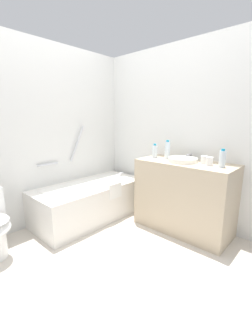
{
  "coord_description": "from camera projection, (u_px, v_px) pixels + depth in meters",
  "views": [
    {
      "loc": [
        -1.29,
        -1.43,
        1.37
      ],
      "look_at": [
        0.46,
        0.18,
        0.83
      ],
      "focal_mm": 23.35,
      "sensor_mm": 36.0,
      "label": 1
    }
  ],
  "objects": [
    {
      "name": "vanity_counter",
      "position": [
        183.0,
        196.0,
        2.69
      ],
      "size": [
        0.54,
        1.15,
        0.87
      ],
      "primitive_type": "cube",
      "color": "tan",
      "rests_on": "ground_plane"
    },
    {
      "name": "water_bottle_2",
      "position": [
        155.0,
        151.0,
        2.87
      ],
      "size": [
        0.07,
        0.07,
        0.18
      ],
      "color": "silver",
      "rests_on": "vanity_counter"
    },
    {
      "name": "wall_right_mirror",
      "position": [
        183.0,
        135.0,
        2.91
      ],
      "size": [
        0.1,
        2.9,
        2.31
      ],
      "primitive_type": "cube",
      "color": "silver",
      "rests_on": "ground_plane"
    },
    {
      "name": "sink_basin",
      "position": [
        183.0,
        160.0,
        2.6
      ],
      "size": [
        0.35,
        0.35,
        0.05
      ],
      "primitive_type": "cylinder",
      "color": "white",
      "rests_on": "vanity_counter"
    },
    {
      "name": "water_bottle_0",
      "position": [
        167.0,
        150.0,
        2.8
      ],
      "size": [
        0.07,
        0.07,
        0.24
      ],
      "color": "silver",
      "rests_on": "vanity_counter"
    },
    {
      "name": "bathtub",
      "position": [
        91.0,
        199.0,
        3.07
      ],
      "size": [
        1.56,
        0.72,
        1.27
      ],
      "color": "white",
      "rests_on": "ground_plane"
    },
    {
      "name": "ground_plane",
      "position": [
        108.0,
        260.0,
        2.17
      ],
      "size": [
        3.67,
        3.67,
        0.0
      ],
      "primitive_type": "plane",
      "color": "beige"
    },
    {
      "name": "sink_faucet",
      "position": [
        190.0,
        157.0,
        2.74
      ],
      "size": [
        0.14,
        0.15,
        0.08
      ],
      "color": "#A8A8AD",
      "rests_on": "vanity_counter"
    },
    {
      "name": "drinking_glass_0",
      "position": [
        209.0,
        161.0,
        2.39
      ],
      "size": [
        0.07,
        0.07,
        0.09
      ],
      "primitive_type": "cylinder",
      "color": "white",
      "rests_on": "vanity_counter"
    },
    {
      "name": "drinking_glass_1",
      "position": [
        204.0,
        160.0,
        2.49
      ],
      "size": [
        0.08,
        0.08,
        0.09
      ],
      "primitive_type": "cylinder",
      "color": "white",
      "rests_on": "vanity_counter"
    },
    {
      "name": "wall_back_tiled",
      "position": [
        37.0,
        136.0,
        2.78
      ],
      "size": [
        3.07,
        0.1,
        2.31
      ],
      "primitive_type": "cube",
      "color": "silver",
      "rests_on": "ground_plane"
    },
    {
      "name": "water_bottle_1",
      "position": [
        222.0,
        159.0,
        2.29
      ],
      "size": [
        0.07,
        0.07,
        0.2
      ],
      "color": "silver",
      "rests_on": "vanity_counter"
    }
  ]
}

